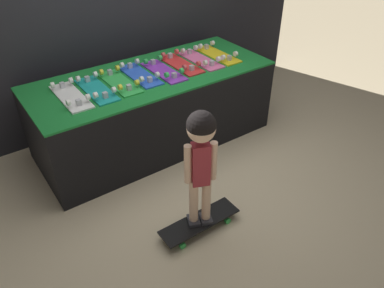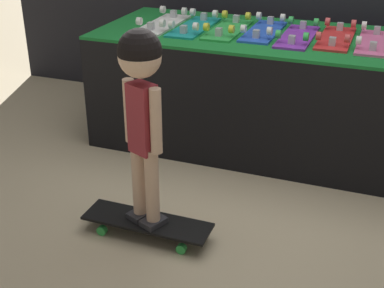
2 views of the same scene
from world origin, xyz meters
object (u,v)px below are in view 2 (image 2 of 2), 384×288
object	(u,v)px
skateboard_pink_on_rack	(375,41)
skateboard_blue_on_rack	(264,30)
skateboard_teal_on_rack	(194,26)
skateboard_green_on_rack	(228,28)
skateboard_on_floor	(147,223)
skateboard_purple_on_rack	(298,35)
child	(141,93)
skateboard_white_on_rack	(163,23)
skateboard_red_on_rack	(336,37)

from	to	relation	value
skateboard_pink_on_rack	skateboard_blue_on_rack	bearing A→B (deg)	177.41
skateboard_teal_on_rack	skateboard_green_on_rack	xyz separation A→B (m)	(0.24, 0.01, 0.00)
skateboard_pink_on_rack	skateboard_on_floor	bearing A→B (deg)	-126.20
skateboard_purple_on_rack	child	size ratio (longest dim) A/B	0.59
skateboard_purple_on_rack	skateboard_on_floor	bearing A→B (deg)	-110.78
skateboard_teal_on_rack	skateboard_green_on_rack	size ratio (longest dim) A/B	1.00
skateboard_pink_on_rack	skateboard_on_floor	distance (m)	1.80
skateboard_white_on_rack	skateboard_green_on_rack	xyz separation A→B (m)	(0.48, 0.01, 0.00)
skateboard_white_on_rack	child	distance (m)	1.39
skateboard_red_on_rack	skateboard_pink_on_rack	distance (m)	0.24
child	skateboard_purple_on_rack	bearing A→B (deg)	92.19
skateboard_teal_on_rack	child	size ratio (longest dim) A/B	0.59
skateboard_pink_on_rack	child	distance (m)	1.64
skateboard_teal_on_rack	skateboard_purple_on_rack	bearing A→B (deg)	-0.49
skateboard_blue_on_rack	skateboard_on_floor	size ratio (longest dim) A/B	0.88
skateboard_blue_on_rack	skateboard_purple_on_rack	bearing A→B (deg)	-13.40
skateboard_blue_on_rack	child	xyz separation A→B (m)	(-0.26, -1.36, -0.01)
skateboard_pink_on_rack	skateboard_teal_on_rack	bearing A→B (deg)	-179.12
skateboard_white_on_rack	skateboard_pink_on_rack	bearing A→B (deg)	0.49
skateboard_on_floor	skateboard_red_on_rack	bearing A→B (deg)	61.49
skateboard_white_on_rack	skateboard_red_on_rack	bearing A→B (deg)	1.64
skateboard_teal_on_rack	skateboard_green_on_rack	distance (m)	0.24
skateboard_on_floor	child	world-z (taller)	child
skateboard_green_on_rack	skateboard_on_floor	xyz separation A→B (m)	(-0.02, -1.32, -0.74)
skateboard_purple_on_rack	skateboard_blue_on_rack	bearing A→B (deg)	166.60
skateboard_white_on_rack	skateboard_red_on_rack	distance (m)	1.19
skateboard_blue_on_rack	skateboard_purple_on_rack	world-z (taller)	same
skateboard_teal_on_rack	skateboard_blue_on_rack	size ratio (longest dim) A/B	1.00
skateboard_purple_on_rack	skateboard_on_floor	distance (m)	1.58
skateboard_purple_on_rack	skateboard_red_on_rack	bearing A→B (deg)	11.00
skateboard_purple_on_rack	skateboard_green_on_rack	bearing A→B (deg)	177.59
skateboard_red_on_rack	skateboard_pink_on_rack	world-z (taller)	same
skateboard_purple_on_rack	skateboard_pink_on_rack	distance (m)	0.48
skateboard_red_on_rack	skateboard_purple_on_rack	bearing A→B (deg)	-169.00
skateboard_blue_on_rack	skateboard_pink_on_rack	bearing A→B (deg)	-2.59
skateboard_green_on_rack	skateboard_blue_on_rack	world-z (taller)	same
skateboard_white_on_rack	skateboard_green_on_rack	bearing A→B (deg)	0.94
skateboard_pink_on_rack	skateboard_red_on_rack	bearing A→B (deg)	174.75
skateboard_blue_on_rack	child	distance (m)	1.38
skateboard_blue_on_rack	skateboard_red_on_rack	world-z (taller)	same
skateboard_teal_on_rack	skateboard_pink_on_rack	xyz separation A→B (m)	(1.19, 0.02, 0.00)
skateboard_blue_on_rack	skateboard_purple_on_rack	distance (m)	0.25
skateboard_white_on_rack	skateboard_green_on_rack	distance (m)	0.48
skateboard_green_on_rack	skateboard_blue_on_rack	size ratio (longest dim) A/B	1.00
skateboard_pink_on_rack	skateboard_purple_on_rack	bearing A→B (deg)	-177.07
skateboard_green_on_rack	skateboard_on_floor	size ratio (longest dim) A/B	0.88
skateboard_teal_on_rack	child	world-z (taller)	child
skateboard_green_on_rack	skateboard_on_floor	bearing A→B (deg)	-90.76
skateboard_teal_on_rack	skateboard_pink_on_rack	world-z (taller)	same
skateboard_white_on_rack	skateboard_on_floor	xyz separation A→B (m)	(0.46, -1.32, -0.74)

